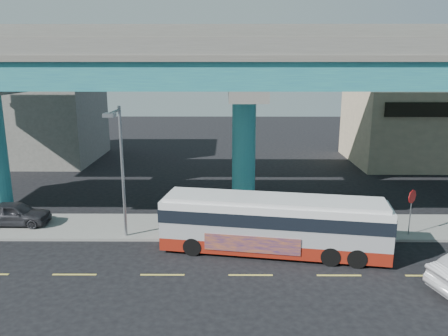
{
  "coord_description": "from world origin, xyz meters",
  "views": [
    {
      "loc": [
        -1.08,
        -18.36,
        9.35
      ],
      "look_at": [
        -1.23,
        4.0,
        3.96
      ],
      "focal_mm": 35.0,
      "sensor_mm": 36.0,
      "label": 1
    }
  ],
  "objects_px": {
    "transit_bus": "(273,223)",
    "parked_car": "(15,213)",
    "stop_sign": "(412,202)",
    "street_lamp": "(119,155)"
  },
  "relations": [
    {
      "from": "transit_bus",
      "to": "parked_car",
      "type": "bearing_deg",
      "value": 176.49
    },
    {
      "from": "transit_bus",
      "to": "stop_sign",
      "type": "relative_size",
      "value": 4.44
    },
    {
      "from": "parked_car",
      "to": "stop_sign",
      "type": "distance_m",
      "value": 22.42
    },
    {
      "from": "transit_bus",
      "to": "stop_sign",
      "type": "bearing_deg",
      "value": 23.91
    },
    {
      "from": "parked_car",
      "to": "street_lamp",
      "type": "bearing_deg",
      "value": -106.81
    },
    {
      "from": "parked_car",
      "to": "transit_bus",
      "type": "bearing_deg",
      "value": -102.41
    },
    {
      "from": "stop_sign",
      "to": "parked_car",
      "type": "bearing_deg",
      "value": 159.45
    },
    {
      "from": "transit_bus",
      "to": "street_lamp",
      "type": "height_order",
      "value": "street_lamp"
    },
    {
      "from": "transit_bus",
      "to": "street_lamp",
      "type": "relative_size",
      "value": 1.62
    },
    {
      "from": "parked_car",
      "to": "street_lamp",
      "type": "xyz_separation_m",
      "value": [
        6.82,
        -2.14,
        3.96
      ]
    }
  ]
}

